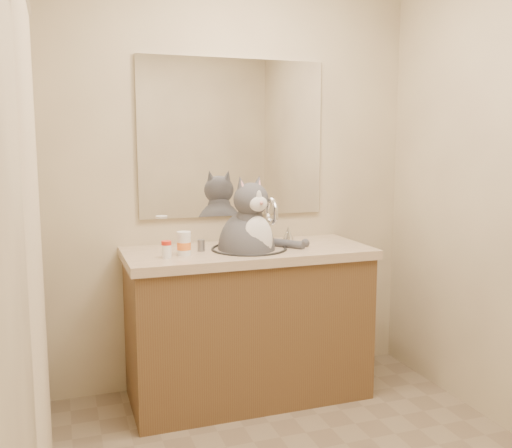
{
  "coord_description": "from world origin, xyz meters",
  "views": [
    {
      "loc": [
        -0.97,
        -1.95,
        1.44
      ],
      "look_at": [
        -0.06,
        0.65,
        1.03
      ],
      "focal_mm": 40.0,
      "sensor_mm": 36.0,
      "label": 1
    }
  ],
  "objects_px": {
    "pill_bottle_orange": "(184,244)",
    "pill_bottle_redcap": "(167,249)",
    "cat": "(248,242)",
    "grey_canister": "(201,245)"
  },
  "relations": [
    {
      "from": "cat",
      "to": "pill_bottle_orange",
      "type": "xyz_separation_m",
      "value": [
        -0.36,
        -0.04,
        0.02
      ]
    },
    {
      "from": "pill_bottle_redcap",
      "to": "grey_canister",
      "type": "bearing_deg",
      "value": 30.15
    },
    {
      "from": "cat",
      "to": "pill_bottle_redcap",
      "type": "distance_m",
      "value": 0.47
    },
    {
      "from": "pill_bottle_orange",
      "to": "pill_bottle_redcap",
      "type": "bearing_deg",
      "value": -157.76
    },
    {
      "from": "cat",
      "to": "grey_canister",
      "type": "relative_size",
      "value": 9.98
    },
    {
      "from": "pill_bottle_redcap",
      "to": "cat",
      "type": "bearing_deg",
      "value": 10.14
    },
    {
      "from": "cat",
      "to": "grey_canister",
      "type": "height_order",
      "value": "cat"
    },
    {
      "from": "grey_canister",
      "to": "pill_bottle_orange",
      "type": "bearing_deg",
      "value": -143.74
    },
    {
      "from": "pill_bottle_orange",
      "to": "cat",
      "type": "bearing_deg",
      "value": 6.67
    },
    {
      "from": "pill_bottle_redcap",
      "to": "pill_bottle_orange",
      "type": "distance_m",
      "value": 0.11
    }
  ]
}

